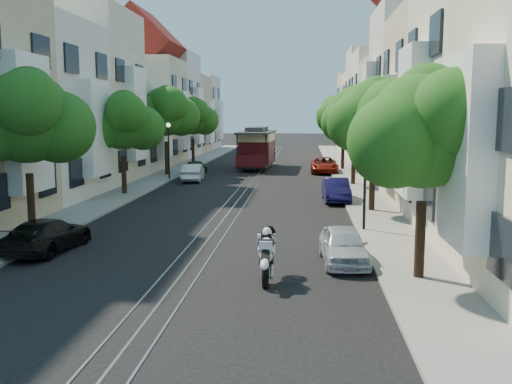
% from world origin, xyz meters
% --- Properties ---
extents(ground, '(200.00, 200.00, 0.00)m').
position_xyz_m(ground, '(0.00, 28.00, 0.00)').
color(ground, black).
rests_on(ground, ground).
extents(sidewalk_east, '(2.50, 80.00, 0.12)m').
position_xyz_m(sidewalk_east, '(7.25, 28.00, 0.06)').
color(sidewalk_east, gray).
rests_on(sidewalk_east, ground).
extents(sidewalk_west, '(2.50, 80.00, 0.12)m').
position_xyz_m(sidewalk_west, '(-7.25, 28.00, 0.06)').
color(sidewalk_west, gray).
rests_on(sidewalk_west, ground).
extents(rail_left, '(0.06, 80.00, 0.02)m').
position_xyz_m(rail_left, '(-0.55, 28.00, 0.01)').
color(rail_left, gray).
rests_on(rail_left, ground).
extents(rail_slot, '(0.06, 80.00, 0.02)m').
position_xyz_m(rail_slot, '(0.00, 28.00, 0.01)').
color(rail_slot, gray).
rests_on(rail_slot, ground).
extents(rail_right, '(0.06, 80.00, 0.02)m').
position_xyz_m(rail_right, '(0.55, 28.00, 0.01)').
color(rail_right, gray).
rests_on(rail_right, ground).
extents(lane_line, '(0.08, 80.00, 0.01)m').
position_xyz_m(lane_line, '(0.00, 28.00, 0.00)').
color(lane_line, tan).
rests_on(lane_line, ground).
extents(townhouses_east, '(7.75, 72.00, 12.00)m').
position_xyz_m(townhouses_east, '(11.87, 27.91, 5.18)').
color(townhouses_east, beige).
rests_on(townhouses_east, ground).
extents(townhouses_west, '(7.75, 72.00, 11.76)m').
position_xyz_m(townhouses_west, '(-11.87, 27.91, 5.08)').
color(townhouses_west, silver).
rests_on(townhouses_west, ground).
extents(tree_e_a, '(4.72, 3.87, 6.27)m').
position_xyz_m(tree_e_a, '(7.26, -3.02, 4.40)').
color(tree_e_a, black).
rests_on(tree_e_a, ground).
extents(tree_e_b, '(4.93, 4.08, 6.68)m').
position_xyz_m(tree_e_b, '(7.26, 8.98, 4.73)').
color(tree_e_b, black).
rests_on(tree_e_b, ground).
extents(tree_e_c, '(4.84, 3.99, 6.52)m').
position_xyz_m(tree_e_c, '(7.26, 19.98, 4.60)').
color(tree_e_c, black).
rests_on(tree_e_c, ground).
extents(tree_e_d, '(5.01, 4.16, 6.85)m').
position_xyz_m(tree_e_d, '(7.26, 30.98, 4.87)').
color(tree_e_d, black).
rests_on(tree_e_d, ground).
extents(tree_w_a, '(4.93, 4.08, 6.68)m').
position_xyz_m(tree_w_a, '(-7.14, 1.98, 4.73)').
color(tree_w_a, black).
rests_on(tree_w_a, ground).
extents(tree_w_b, '(4.72, 3.87, 6.27)m').
position_xyz_m(tree_w_b, '(-7.14, 13.98, 4.40)').
color(tree_w_b, black).
rests_on(tree_w_b, ground).
extents(tree_w_c, '(5.13, 4.28, 7.09)m').
position_xyz_m(tree_w_c, '(-7.14, 24.98, 5.07)').
color(tree_w_c, black).
rests_on(tree_w_c, ground).
extents(tree_w_d, '(4.84, 3.99, 6.52)m').
position_xyz_m(tree_w_d, '(-7.14, 35.98, 4.60)').
color(tree_w_d, black).
rests_on(tree_w_d, ground).
extents(lamp_east, '(0.32, 0.32, 4.16)m').
position_xyz_m(lamp_east, '(6.30, 4.00, 2.85)').
color(lamp_east, black).
rests_on(lamp_east, ground).
extents(lamp_west, '(0.32, 0.32, 4.16)m').
position_xyz_m(lamp_west, '(-6.30, 22.00, 2.85)').
color(lamp_west, black).
rests_on(lamp_west, ground).
extents(sportbike_rider, '(0.52, 2.23, 1.60)m').
position_xyz_m(sportbike_rider, '(2.68, -3.44, 0.91)').
color(sportbike_rider, black).
rests_on(sportbike_rider, ground).
extents(cable_car, '(3.12, 9.02, 3.43)m').
position_xyz_m(cable_car, '(-0.50, 32.03, 2.03)').
color(cable_car, black).
rests_on(cable_car, ground).
extents(parked_car_e_near, '(1.67, 3.69, 1.23)m').
position_xyz_m(parked_car_e_near, '(5.09, -1.20, 0.61)').
color(parked_car_e_near, silver).
rests_on(parked_car_e_near, ground).
extents(parked_car_e_mid, '(1.54, 4.05, 1.32)m').
position_xyz_m(parked_car_e_mid, '(5.60, 12.43, 0.66)').
color(parked_car_e_mid, '#0E0B3A').
rests_on(parked_car_e_mid, ground).
extents(parked_car_e_far, '(2.22, 4.79, 1.33)m').
position_xyz_m(parked_car_e_far, '(5.48, 28.24, 0.66)').
color(parked_car_e_far, maroon).
rests_on(parked_car_e_far, ground).
extents(parked_car_w_near, '(2.11, 4.34, 1.22)m').
position_xyz_m(parked_car_w_near, '(-5.44, -0.41, 0.61)').
color(parked_car_w_near, black).
rests_on(parked_car_w_near, ground).
extents(parked_car_w_mid, '(1.67, 3.99, 1.28)m').
position_xyz_m(parked_car_w_mid, '(-4.40, 21.55, 0.64)').
color(parked_car_w_mid, silver).
rests_on(parked_car_w_mid, ground).
extents(parked_car_w_far, '(1.63, 3.56, 1.18)m').
position_xyz_m(parked_car_w_far, '(-5.16, 26.55, 0.59)').
color(parked_car_w_far, black).
rests_on(parked_car_w_far, ground).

